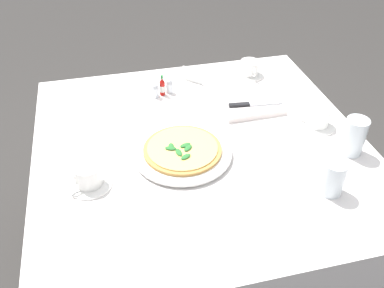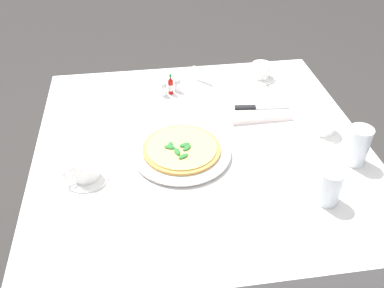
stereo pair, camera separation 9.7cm
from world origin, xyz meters
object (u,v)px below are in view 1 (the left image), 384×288
object	(u,v)px
water_glass_center_back	(332,179)
dinner_knife	(253,104)
hot_sauce_bottle	(162,87)
salt_shaker	(169,87)
water_glass_far_right	(354,138)
coffee_cup_near_left	(88,177)
menu_card	(193,75)
coffee_cup_back_corner	(317,118)
pepper_shaker	(156,91)
pizza_plate	(183,152)
napkin_folded	(252,107)
pizza	(182,149)
coffee_cup_near_right	(249,69)

from	to	relation	value
water_glass_center_back	dinner_knife	bearing A→B (deg)	98.44
hot_sauce_bottle	salt_shaker	world-z (taller)	hot_sauce_bottle
water_glass_far_right	salt_shaker	size ratio (longest dim) A/B	2.19
water_glass_far_right	water_glass_center_back	xyz separation A→B (m)	(-0.15, -0.15, -0.01)
coffee_cup_near_left	water_glass_far_right	size ratio (longest dim) A/B	1.05
water_glass_far_right	menu_card	world-z (taller)	water_glass_far_right
coffee_cup_back_corner	pepper_shaker	bearing A→B (deg)	148.02
dinner_knife	salt_shaker	bearing A→B (deg)	150.78
dinner_knife	salt_shaker	distance (m)	0.33
menu_card	pizza_plate	bearing A→B (deg)	-63.76
napkin_folded	pizza	bearing A→B (deg)	-147.98
water_glass_center_back	menu_card	world-z (taller)	water_glass_center_back
water_glass_far_right	menu_card	bearing A→B (deg)	124.51
napkin_folded	salt_shaker	bearing A→B (deg)	143.67
pizza	salt_shaker	xyz separation A→B (m)	(0.03, 0.39, 0.00)
menu_card	hot_sauce_bottle	bearing A→B (deg)	-109.07
pizza_plate	napkin_folded	world-z (taller)	napkin_folded
pizza	salt_shaker	world-z (taller)	salt_shaker
hot_sauce_bottle	salt_shaker	xyz separation A→B (m)	(0.03, 0.01, -0.01)
pizza	hot_sauce_bottle	xyz separation A→B (m)	(0.01, 0.38, 0.01)
pizza_plate	hot_sauce_bottle	distance (m)	0.38
coffee_cup_near_left	dinner_knife	world-z (taller)	coffee_cup_near_left
pizza	pepper_shaker	bearing A→B (deg)	93.54
coffee_cup_back_corner	salt_shaker	size ratio (longest dim) A/B	2.31
hot_sauce_bottle	pizza_plate	bearing A→B (deg)	-90.77
pizza_plate	menu_card	distance (m)	0.47
napkin_folded	salt_shaker	distance (m)	0.33
water_glass_far_right	dinner_knife	size ratio (longest dim) A/B	0.63
water_glass_far_right	dinner_knife	distance (m)	0.38
coffee_cup_near_right	napkin_folded	size ratio (longest dim) A/B	0.60
salt_shaker	coffee_cup_back_corner	bearing A→B (deg)	-36.74
pizza_plate	pizza	xyz separation A→B (m)	(-0.00, -0.00, 0.01)
water_glass_center_back	coffee_cup_near_left	bearing A→B (deg)	164.29
salt_shaker	pepper_shaker	xyz separation A→B (m)	(-0.06, -0.02, 0.00)
coffee_cup_near_right	water_glass_far_right	world-z (taller)	water_glass_far_right
dinner_knife	hot_sauce_bottle	world-z (taller)	hot_sauce_bottle
pizza_plate	coffee_cup_near_left	distance (m)	0.30
pizza	coffee_cup_near_right	world-z (taller)	coffee_cup_near_right
water_glass_far_right	hot_sauce_bottle	size ratio (longest dim) A/B	1.49
pizza	coffee_cup_near_left	world-z (taller)	coffee_cup_near_left
pizza	coffee_cup_near_left	bearing A→B (deg)	-166.60
water_glass_far_right	water_glass_center_back	distance (m)	0.21
salt_shaker	hot_sauce_bottle	bearing A→B (deg)	-160.35
menu_card	coffee_cup_near_left	bearing A→B (deg)	-86.21
pizza	napkin_folded	xyz separation A→B (m)	(0.30, 0.20, -0.02)
coffee_cup_near_left	hot_sauce_bottle	distance (m)	0.54
coffee_cup_near_right	water_glass_center_back	xyz separation A→B (m)	(-0.01, -0.70, 0.02)
coffee_cup_near_left	water_glass_center_back	bearing A→B (deg)	-15.71
dinner_knife	hot_sauce_bottle	bearing A→B (deg)	154.76
water_glass_center_back	salt_shaker	xyz separation A→B (m)	(-0.34, 0.64, -0.02)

